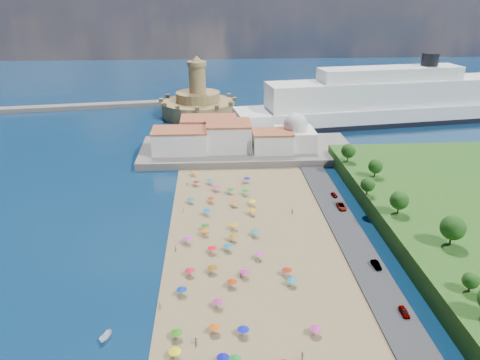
{
  "coord_description": "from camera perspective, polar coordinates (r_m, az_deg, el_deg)",
  "views": [
    {
      "loc": [
        -4.71,
        -115.33,
        66.82
      ],
      "look_at": [
        4.0,
        25.0,
        8.0
      ],
      "focal_mm": 35.0,
      "sensor_mm": 36.0,
      "label": 1
    }
  ],
  "objects": [
    {
      "name": "parked_cars",
      "position": [
        139.58,
        13.93,
        -6.0
      ],
      "size": [
        2.43,
        65.14,
        1.42
      ],
      "color": "gray",
      "rests_on": "promenade"
    },
    {
      "name": "ground",
      "position": [
        133.37,
        -1.06,
        -7.37
      ],
      "size": [
        700.0,
        700.0,
        0.0
      ],
      "primitive_type": "plane",
      "color": "#071938",
      "rests_on": "ground"
    },
    {
      "name": "hillside_trees",
      "position": [
        132.39,
        20.68,
        -4.2
      ],
      "size": [
        16.9,
        107.2,
        8.06
      ],
      "color": "#382314",
      "rests_on": "hillside"
    },
    {
      "name": "fortress",
      "position": [
        260.47,
        -5.13,
        9.26
      ],
      "size": [
        40.0,
        40.0,
        32.4
      ],
      "color": "#A18450",
      "rests_on": "ground"
    },
    {
      "name": "waterfront_buildings",
      "position": [
        197.96,
        -2.92,
        5.35
      ],
      "size": [
        57.0,
        29.0,
        11.0
      ],
      "color": "silver",
      "rests_on": "terrace"
    },
    {
      "name": "beachgoers",
      "position": [
        125.57,
        -2.07,
        -8.86
      ],
      "size": [
        37.73,
        91.34,
        1.89
      ],
      "color": "tan",
      "rests_on": "beach"
    },
    {
      "name": "cruise_ship",
      "position": [
        256.91,
        17.48,
        8.97
      ],
      "size": [
        161.34,
        46.06,
        34.89
      ],
      "color": "black",
      "rests_on": "ground"
    },
    {
      "name": "domed_building",
      "position": [
        198.17,
        6.73,
        5.57
      ],
      "size": [
        16.0,
        16.0,
        15.0
      ],
      "color": "silver",
      "rests_on": "terrace"
    },
    {
      "name": "breakwater",
      "position": [
        295.6,
        -24.56,
        7.86
      ],
      "size": [
        199.03,
        34.77,
        2.6
      ],
      "primitive_type": "cube",
      "rotation": [
        0.0,
        0.0,
        0.14
      ],
      "color": "#59544C",
      "rests_on": "ground"
    },
    {
      "name": "beach_parasols",
      "position": [
        121.59,
        -1.5,
        -9.44
      ],
      "size": [
        32.06,
        118.11,
        2.2
      ],
      "color": "gray",
      "rests_on": "beach"
    },
    {
      "name": "terrace",
      "position": [
        199.88,
        0.87,
        3.63
      ],
      "size": [
        90.0,
        36.0,
        3.0
      ],
      "primitive_type": "cube",
      "color": "#59544C",
      "rests_on": "ground"
    },
    {
      "name": "jetty",
      "position": [
        232.88,
        -5.23,
        6.24
      ],
      "size": [
        18.0,
        70.0,
        2.4
      ],
      "primitive_type": "cube",
      "color": "#59544C",
      "rests_on": "ground"
    }
  ]
}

